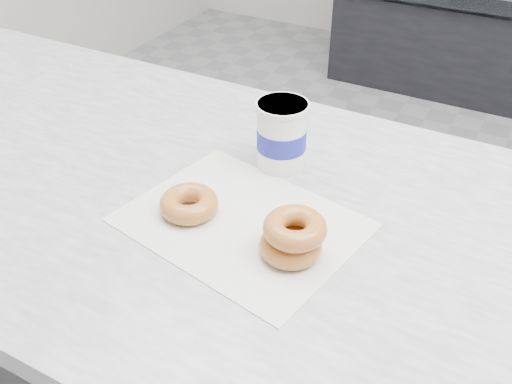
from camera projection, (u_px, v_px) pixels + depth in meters
ground at (474, 381)px, 1.69m from camera, size 5.00×5.00×0.00m
wax_paper at (241, 222)px, 0.86m from camera, size 0.38×0.32×0.00m
donut_single at (189, 204)px, 0.87m from camera, size 0.10×0.10×0.03m
donut_stack at (293, 237)px, 0.79m from camera, size 0.12×0.12×0.06m
coffee_cup at (282, 135)px, 0.96m from camera, size 0.09×0.09×0.12m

